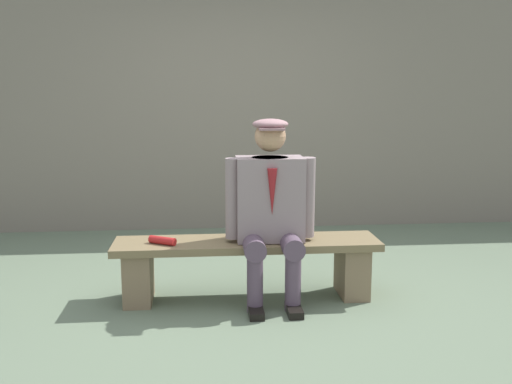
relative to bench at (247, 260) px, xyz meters
name	(u,v)px	position (x,y,z in m)	size (l,w,h in m)	color
ground_plane	(247,298)	(0.00, 0.00, -0.29)	(30.00, 30.00, 0.00)	#5D6E57
bench	(247,260)	(0.00, 0.00, 0.00)	(1.90, 0.42, 0.43)	brown
seated_man	(271,204)	(-0.16, 0.05, 0.42)	(0.64, 0.59, 1.30)	gray
rolled_magazine	(162,240)	(0.60, 0.06, 0.17)	(0.05, 0.05, 0.20)	#B21E1E
stadium_wall	(230,111)	(0.00, -2.31, 0.98)	(12.00, 0.24, 2.54)	slate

